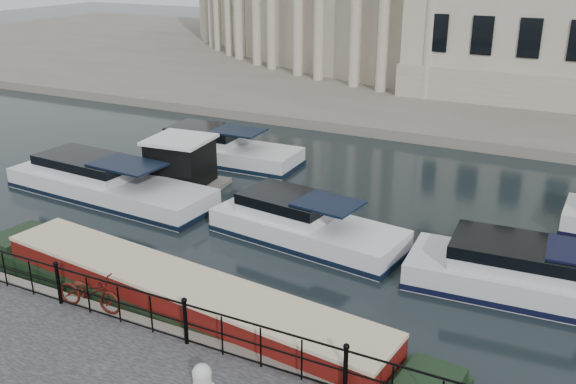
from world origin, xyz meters
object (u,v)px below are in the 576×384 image
(mooring_bollard, at_px, (202,378))
(harbour_hut, at_px, (181,165))
(narrowboat, at_px, (182,306))
(bicycle, at_px, (89,292))

(mooring_bollard, relative_size, harbour_hut, 0.18)
(mooring_bollard, bearing_deg, narrowboat, 132.48)
(mooring_bollard, height_order, harbour_hut, harbour_hut)
(narrowboat, xyz_separation_m, harbour_hut, (-5.94, 8.20, 0.59))
(bicycle, height_order, mooring_bollard, bicycle)
(mooring_bollard, xyz_separation_m, harbour_hut, (-8.50, 11.00, 0.11))
(bicycle, distance_m, narrowboat, 2.41)
(bicycle, xyz_separation_m, narrowboat, (1.82, 1.42, -0.68))
(mooring_bollard, distance_m, harbour_hut, 13.90)
(narrowboat, bearing_deg, harbour_hut, 132.02)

